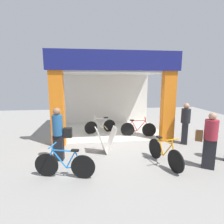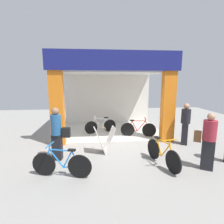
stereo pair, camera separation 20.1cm
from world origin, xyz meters
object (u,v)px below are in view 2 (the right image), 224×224
at_px(bicycle_parked_1, 62,164).
at_px(pedestrian_1, 57,133).
at_px(bicycle_parked_0, 162,154).
at_px(sandwich_board_sign, 105,140).
at_px(pedestrian_2, 185,123).
at_px(pedestrian_0, 208,140).
at_px(bicycle_inside_1, 138,129).
at_px(bicycle_inside_0, 101,126).

xyz_separation_m(bicycle_parked_1, pedestrian_1, (-0.31, 1.13, 0.55)).
height_order(bicycle_parked_0, sandwich_board_sign, sandwich_board_sign).
height_order(bicycle_parked_1, pedestrian_2, pedestrian_2).
relative_size(pedestrian_0, pedestrian_2, 1.00).
distance_m(bicycle_inside_1, pedestrian_0, 3.52).
xyz_separation_m(bicycle_parked_1, sandwich_board_sign, (1.25, 1.55, 0.11)).
relative_size(bicycle_parked_1, pedestrian_0, 0.97).
xyz_separation_m(bicycle_parked_0, pedestrian_1, (-3.29, 0.74, 0.54)).
relative_size(bicycle_inside_0, bicycle_inside_1, 0.96).
bearing_deg(pedestrian_2, bicycle_parked_0, -133.33).
height_order(bicycle_parked_1, sandwich_board_sign, sandwich_board_sign).
relative_size(sandwich_board_sign, pedestrian_2, 0.57).
distance_m(bicycle_inside_0, sandwich_board_sign, 2.49).
bearing_deg(bicycle_inside_0, bicycle_parked_0, -64.11).
bearing_deg(bicycle_inside_0, pedestrian_0, -53.38).
height_order(bicycle_parked_0, bicycle_parked_1, bicycle_parked_0).
bearing_deg(bicycle_parked_1, sandwich_board_sign, 50.97).
relative_size(bicycle_inside_1, sandwich_board_sign, 1.69).
bearing_deg(bicycle_parked_1, bicycle_parked_0, 7.45).
distance_m(bicycle_inside_0, pedestrian_0, 5.02).
bearing_deg(bicycle_parked_0, bicycle_inside_1, 90.98).
relative_size(bicycle_parked_0, bicycle_parked_1, 1.01).
bearing_deg(bicycle_parked_1, pedestrian_2, 24.52).
xyz_separation_m(bicycle_parked_1, pedestrian_2, (4.58, 2.09, 0.52)).
relative_size(sandwich_board_sign, pedestrian_1, 0.55).
bearing_deg(pedestrian_1, pedestrian_2, 11.08).
relative_size(sandwich_board_sign, pedestrian_0, 0.57).
distance_m(bicycle_inside_0, bicycle_inside_1, 1.88).
relative_size(bicycle_inside_1, bicycle_parked_1, 0.99).
bearing_deg(pedestrian_2, bicycle_parked_1, -155.48).
xyz_separation_m(bicycle_inside_0, sandwich_board_sign, (0.05, -2.48, 0.12)).
bearing_deg(bicycle_inside_1, bicycle_parked_1, -131.86).
relative_size(pedestrian_0, pedestrian_1, 0.97).
bearing_deg(pedestrian_1, pedestrian_0, -13.83).
distance_m(sandwich_board_sign, pedestrian_2, 3.39).
distance_m(sandwich_board_sign, pedestrian_1, 1.68).
bearing_deg(bicycle_inside_0, bicycle_inside_1, -24.02).
xyz_separation_m(bicycle_inside_1, sandwich_board_sign, (-1.67, -1.72, 0.12)).
bearing_deg(pedestrian_1, bicycle_inside_1, 33.37).
xyz_separation_m(bicycle_inside_1, bicycle_parked_1, (-2.93, -3.27, 0.01)).
bearing_deg(bicycle_inside_0, bicycle_parked_1, -106.67).
xyz_separation_m(sandwich_board_sign, pedestrian_2, (3.33, 0.54, 0.41)).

